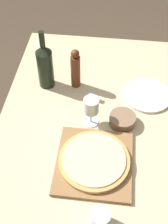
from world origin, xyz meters
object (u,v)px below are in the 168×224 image
Objects in this scene: wine_bottle at (45,65)px; small_bowl at (122,120)px; wine_glass at (92,107)px; pizza at (94,160)px; pepper_mill at (75,69)px.

small_bowl is (0.42, -0.23, -0.11)m from wine_bottle.
wine_bottle reaches higher than wine_glass.
wine_glass is at bearing -175.69° from small_bowl.
wine_bottle is 2.13× the size of wine_glass.
wine_bottle reaches higher than pizza.
wine_bottle reaches higher than small_bowl.
wine_glass is at bearing 98.65° from pizza.
pepper_mill is 0.28m from wine_glass.
pepper_mill is (-0.15, 0.49, 0.08)m from pizza.
pepper_mill is 0.37m from small_bowl.
wine_glass is at bearing -41.90° from wine_bottle.
wine_glass is (0.11, -0.26, -0.00)m from pepper_mill.
pizza is at bearing -81.35° from wine_glass.
wine_bottle is at bearing 151.28° from small_bowl.
wine_glass reaches higher than small_bowl.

